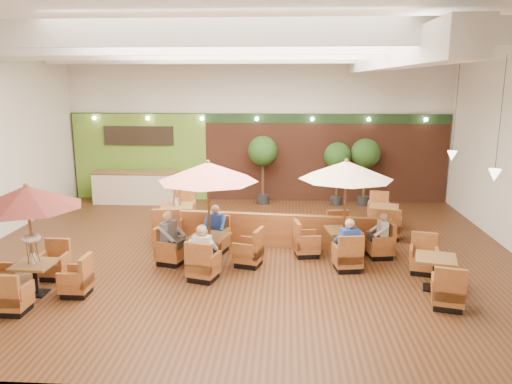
# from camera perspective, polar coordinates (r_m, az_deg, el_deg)

# --- Properties ---
(room) EXTENTS (14.04, 14.00, 5.52)m
(room) POSITION_cam_1_polar(r_m,az_deg,el_deg) (13.65, -0.03, 9.42)
(room) COLOR #381E0F
(room) RESTS_ON ground
(service_counter) EXTENTS (3.00, 0.75, 1.18)m
(service_counter) POSITION_cam_1_polar(r_m,az_deg,el_deg) (18.73, -13.60, 0.51)
(service_counter) COLOR beige
(service_counter) RESTS_ON ground
(booth_divider) EXTENTS (6.48, 0.78, 0.90)m
(booth_divider) POSITION_cam_1_polar(r_m,az_deg,el_deg) (13.50, 1.31, -4.36)
(booth_divider) COLOR brown
(booth_divider) RESTS_ON ground
(table_0) EXTENTS (2.31, 2.31, 2.39)m
(table_0) POSITION_cam_1_polar(r_m,az_deg,el_deg) (11.15, -24.49, -2.88)
(table_0) COLOR brown
(table_0) RESTS_ON ground
(table_1) EXTENTS (2.65, 2.65, 2.59)m
(table_1) POSITION_cam_1_polar(r_m,az_deg,el_deg) (11.83, -5.45, -0.25)
(table_1) COLOR brown
(table_1) RESTS_ON ground
(table_2) EXTENTS (2.54, 2.54, 2.53)m
(table_2) POSITION_cam_1_polar(r_m,az_deg,el_deg) (12.53, 10.17, 0.16)
(table_2) COLOR brown
(table_2) RESTS_ON ground
(table_3) EXTENTS (1.04, 2.82, 1.59)m
(table_3) POSITION_cam_1_polar(r_m,az_deg,el_deg) (14.89, -8.99, -2.68)
(table_3) COLOR brown
(table_3) RESTS_ON ground
(table_4) EXTENTS (0.99, 2.56, 0.92)m
(table_4) POSITION_cam_1_polar(r_m,az_deg,el_deg) (11.47, 19.74, -8.77)
(table_4) COLOR brown
(table_4) RESTS_ON ground
(table_5) EXTENTS (1.00, 2.58, 0.92)m
(table_5) POSITION_cam_1_polar(r_m,az_deg,el_deg) (15.49, 14.37, -2.90)
(table_5) COLOR brown
(table_5) RESTS_ON ground
(topiary_0) EXTENTS (1.07, 1.07, 2.48)m
(topiary_0) POSITION_cam_1_polar(r_m,az_deg,el_deg) (17.89, 0.79, 4.42)
(topiary_0) COLOR black
(topiary_0) RESTS_ON ground
(topiary_1) EXTENTS (0.98, 0.98, 2.27)m
(topiary_1) POSITION_cam_1_polar(r_m,az_deg,el_deg) (17.99, 9.32, 3.79)
(topiary_1) COLOR black
(topiary_1) RESTS_ON ground
(topiary_2) EXTENTS (1.04, 1.04, 2.41)m
(topiary_2) POSITION_cam_1_polar(r_m,az_deg,el_deg) (18.09, 12.39, 4.06)
(topiary_2) COLOR black
(topiary_2) RESTS_ON ground
(diner_0) EXTENTS (0.43, 0.36, 0.85)m
(diner_0) POSITION_cam_1_polar(r_m,az_deg,el_deg) (11.20, -6.10, -6.27)
(diner_0) COLOR silver
(diner_0) RESTS_ON ground
(diner_1) EXTENTS (0.41, 0.35, 0.80)m
(diner_1) POSITION_cam_1_polar(r_m,az_deg,el_deg) (12.98, -4.71, -3.67)
(diner_1) COLOR #2548A1
(diner_1) RESTS_ON ground
(diner_2) EXTENTS (0.45, 0.48, 0.86)m
(diner_2) POSITION_cam_1_polar(r_m,az_deg,el_deg) (12.26, -9.74, -4.68)
(diner_2) COLOR slate
(diner_2) RESTS_ON ground
(diner_3) EXTENTS (0.45, 0.40, 0.82)m
(diner_3) POSITION_cam_1_polar(r_m,az_deg,el_deg) (11.89, 10.48, -5.33)
(diner_3) COLOR #2548A1
(diner_3) RESTS_ON ground
(diner_4) EXTENTS (0.30, 0.37, 0.71)m
(diner_4) POSITION_cam_1_polar(r_m,az_deg,el_deg) (12.92, 14.08, -4.25)
(diner_4) COLOR silver
(diner_4) RESTS_ON ground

